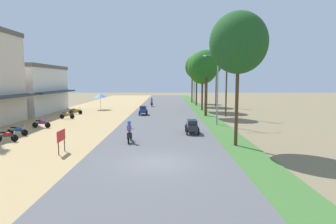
{
  "coord_description": "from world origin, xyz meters",
  "views": [
    {
      "loc": [
        0.6,
        -15.19,
        4.74
      ],
      "look_at": [
        0.59,
        15.19,
        1.22
      ],
      "focal_mm": 29.43,
      "sensor_mm": 36.0,
      "label": 1
    }
  ],
  "objects_px": {
    "parked_motorbike_second": "(18,130)",
    "median_tree_second": "(207,64)",
    "utility_pole_far": "(227,78)",
    "utility_pole_near": "(216,79)",
    "median_tree_third": "(203,68)",
    "car_hatchback_blue": "(143,110)",
    "vendor_umbrella": "(100,95)",
    "motorbike_ahead_second": "(152,102)",
    "car_sedan_charcoal": "(192,126)",
    "street_signboard": "(61,137)",
    "motorbike_foreground_rider": "(130,132)",
    "streetlamp_mid": "(194,82)",
    "parked_motorbike_nearest": "(7,135)",
    "median_tree_nearest": "(239,43)",
    "parked_motorbike_fifth": "(76,111)",
    "parked_motorbike_third": "(42,123)",
    "parked_motorbike_fourth": "(67,115)",
    "median_tree_fifth": "(192,66)",
    "median_tree_fourth": "(197,67)"
  },
  "relations": [
    {
      "from": "parked_motorbike_third",
      "to": "parked_motorbike_nearest",
      "type": "bearing_deg",
      "value": -88.57
    },
    {
      "from": "median_tree_nearest",
      "to": "median_tree_second",
      "type": "bearing_deg",
      "value": 89.62
    },
    {
      "from": "median_tree_nearest",
      "to": "car_sedan_charcoal",
      "type": "relative_size",
      "value": 4.16
    },
    {
      "from": "median_tree_nearest",
      "to": "median_tree_third",
      "type": "bearing_deg",
      "value": 88.91
    },
    {
      "from": "median_tree_second",
      "to": "utility_pole_far",
      "type": "distance_m",
      "value": 3.13
    },
    {
      "from": "median_tree_fourth",
      "to": "vendor_umbrella",
      "type": "bearing_deg",
      "value": -156.42
    },
    {
      "from": "street_signboard",
      "to": "car_hatchback_blue",
      "type": "bearing_deg",
      "value": 79.88
    },
    {
      "from": "parked_motorbike_fourth",
      "to": "median_tree_nearest",
      "type": "height_order",
      "value": "median_tree_nearest"
    },
    {
      "from": "streetlamp_mid",
      "to": "parked_motorbike_nearest",
      "type": "bearing_deg",
      "value": -117.13
    },
    {
      "from": "median_tree_third",
      "to": "car_sedan_charcoal",
      "type": "distance_m",
      "value": 20.17
    },
    {
      "from": "car_sedan_charcoal",
      "to": "car_hatchback_blue",
      "type": "bearing_deg",
      "value": 112.82
    },
    {
      "from": "parked_motorbike_second",
      "to": "median_tree_third",
      "type": "height_order",
      "value": "median_tree_third"
    },
    {
      "from": "motorbike_foreground_rider",
      "to": "motorbike_ahead_second",
      "type": "relative_size",
      "value": 1.0
    },
    {
      "from": "parked_motorbike_nearest",
      "to": "parked_motorbike_third",
      "type": "bearing_deg",
      "value": 91.43
    },
    {
      "from": "median_tree_nearest",
      "to": "utility_pole_far",
      "type": "height_order",
      "value": "utility_pole_far"
    },
    {
      "from": "parked_motorbike_fourth",
      "to": "parked_motorbike_fifth",
      "type": "relative_size",
      "value": 1.0
    },
    {
      "from": "motorbike_foreground_rider",
      "to": "parked_motorbike_fifth",
      "type": "bearing_deg",
      "value": 119.47
    },
    {
      "from": "utility_pole_far",
      "to": "car_hatchback_blue",
      "type": "height_order",
      "value": "utility_pole_far"
    },
    {
      "from": "parked_motorbike_fourth",
      "to": "median_tree_fifth",
      "type": "xyz_separation_m",
      "value": [
        17.37,
        24.88,
        7.1
      ]
    },
    {
      "from": "median_tree_third",
      "to": "median_tree_fourth",
      "type": "relative_size",
      "value": 0.98
    },
    {
      "from": "parked_motorbike_fifth",
      "to": "car_sedan_charcoal",
      "type": "bearing_deg",
      "value": -43.01
    },
    {
      "from": "street_signboard",
      "to": "vendor_umbrella",
      "type": "height_order",
      "value": "vendor_umbrella"
    },
    {
      "from": "street_signboard",
      "to": "median_tree_nearest",
      "type": "height_order",
      "value": "median_tree_nearest"
    },
    {
      "from": "utility_pole_near",
      "to": "car_sedan_charcoal",
      "type": "bearing_deg",
      "value": -104.2
    },
    {
      "from": "streetlamp_mid",
      "to": "car_hatchback_blue",
      "type": "bearing_deg",
      "value": -115.57
    },
    {
      "from": "median_tree_fourth",
      "to": "median_tree_fifth",
      "type": "distance_m",
      "value": 7.06
    },
    {
      "from": "median_tree_third",
      "to": "car_hatchback_blue",
      "type": "bearing_deg",
      "value": -145.32
    },
    {
      "from": "vendor_umbrella",
      "to": "car_sedan_charcoal",
      "type": "bearing_deg",
      "value": -57.12
    },
    {
      "from": "parked_motorbike_fourth",
      "to": "utility_pole_near",
      "type": "bearing_deg",
      "value": 38.51
    },
    {
      "from": "parked_motorbike_second",
      "to": "streetlamp_mid",
      "type": "relative_size",
      "value": 0.24
    },
    {
      "from": "parked_motorbike_nearest",
      "to": "median_tree_fifth",
      "type": "bearing_deg",
      "value": 65.15
    },
    {
      "from": "vendor_umbrella",
      "to": "motorbike_ahead_second",
      "type": "relative_size",
      "value": 1.4
    },
    {
      "from": "utility_pole_far",
      "to": "car_hatchback_blue",
      "type": "xyz_separation_m",
      "value": [
        -10.94,
        1.08,
        -4.28
      ]
    },
    {
      "from": "median_tree_second",
      "to": "utility_pole_far",
      "type": "bearing_deg",
      "value": -7.13
    },
    {
      "from": "street_signboard",
      "to": "parked_motorbike_fifth",
      "type": "bearing_deg",
      "value": 106.03
    },
    {
      "from": "median_tree_nearest",
      "to": "car_sedan_charcoal",
      "type": "distance_m",
      "value": 8.4
    },
    {
      "from": "streetlamp_mid",
      "to": "motorbike_foreground_rider",
      "type": "distance_m",
      "value": 35.52
    },
    {
      "from": "vendor_umbrella",
      "to": "parked_motorbike_second",
      "type": "bearing_deg",
      "value": -94.91
    },
    {
      "from": "median_tree_fourth",
      "to": "motorbike_foreground_rider",
      "type": "xyz_separation_m",
      "value": [
        -8.18,
        -30.71,
        -6.33
      ]
    },
    {
      "from": "parked_motorbike_nearest",
      "to": "parked_motorbike_third",
      "type": "distance_m",
      "value": 6.16
    },
    {
      "from": "vendor_umbrella",
      "to": "utility_pole_far",
      "type": "height_order",
      "value": "utility_pole_far"
    },
    {
      "from": "parked_motorbike_second",
      "to": "median_tree_second",
      "type": "relative_size",
      "value": 0.21
    },
    {
      "from": "parked_motorbike_nearest",
      "to": "parked_motorbike_second",
      "type": "height_order",
      "value": "same"
    },
    {
      "from": "streetlamp_mid",
      "to": "motorbike_foreground_rider",
      "type": "xyz_separation_m",
      "value": [
        -8.1,
        -34.4,
        -3.48
      ]
    },
    {
      "from": "parked_motorbike_second",
      "to": "utility_pole_near",
      "type": "relative_size",
      "value": 0.19
    },
    {
      "from": "median_tree_second",
      "to": "motorbike_ahead_second",
      "type": "height_order",
      "value": "median_tree_second"
    },
    {
      "from": "parked_motorbike_second",
      "to": "street_signboard",
      "type": "height_order",
      "value": "street_signboard"
    },
    {
      "from": "median_tree_fifth",
      "to": "parked_motorbike_fifth",
      "type": "bearing_deg",
      "value": -131.19
    },
    {
      "from": "median_tree_nearest",
      "to": "utility_pole_near",
      "type": "distance_m",
      "value": 30.83
    },
    {
      "from": "utility_pole_near",
      "to": "parked_motorbike_nearest",
      "type": "bearing_deg",
      "value": -125.6
    }
  ]
}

